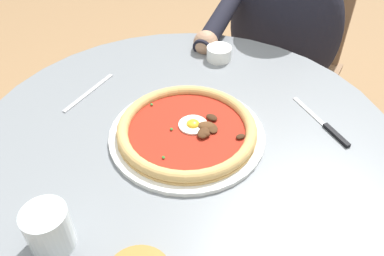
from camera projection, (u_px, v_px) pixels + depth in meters
name	position (u px, v px, depth m)	size (l,w,h in m)	color
dining_table	(185.00, 183.00, 0.95)	(0.92, 0.92, 0.74)	gray
pizza_on_plate	(188.00, 132.00, 0.84)	(0.33, 0.33, 0.03)	white
water_glass	(50.00, 231.00, 0.63)	(0.07, 0.07, 0.08)	silver
steak_knife	(328.00, 128.00, 0.87)	(0.19, 0.02, 0.01)	silver
ramekin_capers	(219.00, 53.00, 1.07)	(0.07, 0.07, 0.04)	white
fork_utensil	(89.00, 92.00, 0.97)	(0.12, 0.14, 0.00)	#BCBCC1
diner_person	(275.00, 78.00, 1.43)	(0.44, 0.58, 1.12)	#282833
cafe_chair_diner	(289.00, 56.00, 1.51)	(0.54, 0.54, 0.85)	#957050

